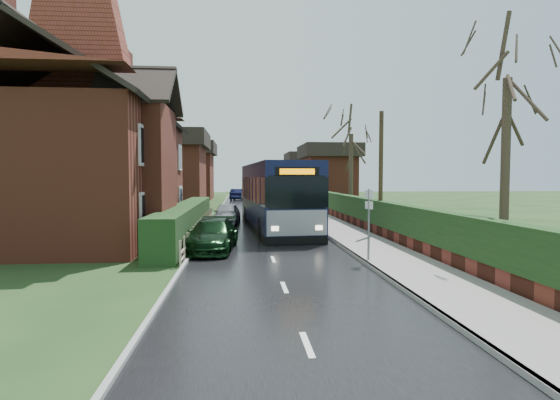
{
  "coord_description": "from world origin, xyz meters",
  "views": [
    {
      "loc": [
        -1.16,
        -17.49,
        2.98
      ],
      "look_at": [
        0.86,
        4.76,
        1.8
      ],
      "focal_mm": 28.0,
      "sensor_mm": 36.0,
      "label": 1
    }
  ],
  "objects": [
    {
      "name": "road",
      "position": [
        0.0,
        10.0,
        0.01
      ],
      "size": [
        6.0,
        100.0,
        0.02
      ],
      "primitive_type": "cube",
      "color": "black",
      "rests_on": "ground"
    },
    {
      "name": "telegraph_pole",
      "position": [
        5.8,
        3.7,
        3.15
      ],
      "size": [
        0.39,
        0.76,
        6.23
      ],
      "rotation": [
        0.0,
        0.0,
        -0.42
      ],
      "color": "#302315",
      "rests_on": "ground"
    },
    {
      "name": "tree_house_side",
      "position": [
        -12.27,
        10.0,
        7.44
      ],
      "size": [
        4.38,
        4.38,
        9.96
      ],
      "color": "#33281E",
      "rests_on": "ground"
    },
    {
      "name": "bus_stop_sign",
      "position": [
        3.2,
        -3.0,
        1.69
      ],
      "size": [
        0.21,
        0.37,
        2.57
      ],
      "rotation": [
        0.0,
        0.0,
        0.42
      ],
      "color": "slate",
      "rests_on": "ground"
    },
    {
      "name": "bus",
      "position": [
        0.8,
        7.14,
        1.84
      ],
      "size": [
        3.72,
        12.4,
        3.71
      ],
      "rotation": [
        0.0,
        0.0,
        0.08
      ],
      "color": "black",
      "rests_on": "ground"
    },
    {
      "name": "kerb_right",
      "position": [
        3.05,
        10.0,
        0.07
      ],
      "size": [
        0.12,
        100.0,
        0.14
      ],
      "primitive_type": "cube",
      "color": "gray",
      "rests_on": "ground"
    },
    {
      "name": "front_hedge",
      "position": [
        -3.9,
        5.0,
        0.8
      ],
      "size": [
        1.2,
        16.0,
        1.6
      ],
      "primitive_type": "cube",
      "color": "black",
      "rests_on": "ground"
    },
    {
      "name": "car_silver",
      "position": [
        -2.02,
        10.34,
        0.67
      ],
      "size": [
        1.8,
        4.01,
        1.34
      ],
      "primitive_type": "imported",
      "rotation": [
        0.0,
        0.0,
        -0.06
      ],
      "color": "#A09FA4",
      "rests_on": "ground"
    },
    {
      "name": "car_green",
      "position": [
        -2.3,
        0.11,
        0.63
      ],
      "size": [
        2.18,
        4.52,
        1.27
      ],
      "primitive_type": "imported",
      "rotation": [
        0.0,
        0.0,
        -0.09
      ],
      "color": "black",
      "rests_on": "ground"
    },
    {
      "name": "tree_right_near",
      "position": [
        7.9,
        -3.25,
        6.77
      ],
      "size": [
        4.2,
        4.2,
        9.06
      ],
      "color": "#382B21",
      "rests_on": "ground"
    },
    {
      "name": "tree_right_far",
      "position": [
        6.93,
        14.02,
        6.55
      ],
      "size": [
        4.54,
        4.54,
        8.76
      ],
      "color": "#372B20",
      "rests_on": "ground"
    },
    {
      "name": "brick_house",
      "position": [
        -8.73,
        4.78,
        4.38
      ],
      "size": [
        9.3,
        14.6,
        10.3
      ],
      "color": "brown",
      "rests_on": "ground"
    },
    {
      "name": "kerb_left",
      "position": [
        -3.05,
        10.0,
        0.05
      ],
      "size": [
        0.12,
        100.0,
        0.1
      ],
      "primitive_type": "cube",
      "color": "gray",
      "rests_on": "ground"
    },
    {
      "name": "picket_fence",
      "position": [
        -3.15,
        5.0,
        0.45
      ],
      "size": [
        0.1,
        16.0,
        0.9
      ],
      "primitive_type": null,
      "color": "#9E846B",
      "rests_on": "ground"
    },
    {
      "name": "pavement",
      "position": [
        4.25,
        10.0,
        0.07
      ],
      "size": [
        2.5,
        100.0,
        0.14
      ],
      "primitive_type": "cube",
      "color": "slate",
      "rests_on": "ground"
    },
    {
      "name": "ground",
      "position": [
        0.0,
        0.0,
        0.0
      ],
      "size": [
        140.0,
        140.0,
        0.0
      ],
      "primitive_type": "plane",
      "color": "#334F22",
      "rests_on": "ground"
    },
    {
      "name": "car_distant",
      "position": [
        -1.5,
        38.6,
        0.73
      ],
      "size": [
        2.14,
        4.62,
        1.47
      ],
      "primitive_type": "imported",
      "rotation": [
        0.0,
        0.0,
        3.01
      ],
      "color": "black",
      "rests_on": "ground"
    },
    {
      "name": "right_wall_hedge",
      "position": [
        5.8,
        10.0,
        1.02
      ],
      "size": [
        0.6,
        50.0,
        1.8
      ],
      "color": "brown",
      "rests_on": "ground"
    }
  ]
}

